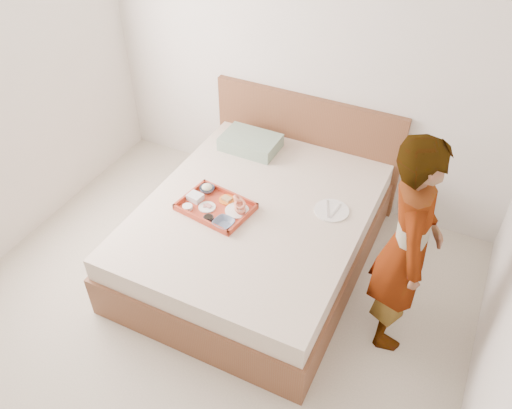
{
  "coord_description": "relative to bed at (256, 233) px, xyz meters",
  "views": [
    {
      "loc": [
        1.32,
        -1.55,
        2.99
      ],
      "look_at": [
        0.12,
        0.9,
        0.65
      ],
      "focal_mm": 36.2,
      "sensor_mm": 36.0,
      "label": 1
    }
  ],
  "objects": [
    {
      "name": "sauce_dish",
      "position": [
        -0.23,
        -0.28,
        0.29
      ],
      "size": [
        0.08,
        0.08,
        0.03
      ],
      "primitive_type": "cylinder",
      "rotation": [
        0.0,
        0.0,
        -0.15
      ],
      "color": "black",
      "rests_on": "tray"
    },
    {
      "name": "bread_plate",
      "position": [
        -0.22,
        -0.04,
        0.28
      ],
      "size": [
        0.14,
        0.14,
        0.01
      ],
      "primitive_type": "cylinder",
      "rotation": [
        0.0,
        0.0,
        -0.15
      ],
      "color": "orange",
      "rests_on": "tray"
    },
    {
      "name": "pillow",
      "position": [
        -0.37,
        0.66,
        0.32
      ],
      "size": [
        0.47,
        0.32,
        0.11
      ],
      "primitive_type": "cube",
      "rotation": [
        0.0,
        0.0,
        -0.01
      ],
      "color": "#98A699",
      "rests_on": "bed"
    },
    {
      "name": "cheese_round",
      "position": [
        -0.43,
        -0.25,
        0.29
      ],
      "size": [
        0.08,
        0.08,
        0.03
      ],
      "primitive_type": "cylinder",
      "rotation": [
        0.0,
        0.0,
        -0.15
      ],
      "color": "white",
      "rests_on": "tray"
    },
    {
      "name": "ground",
      "position": [
        -0.07,
        -1.0,
        -0.27
      ],
      "size": [
        3.5,
        4.0,
        0.01
      ],
      "primitive_type": "cube",
      "color": "beige",
      "rests_on": "ground"
    },
    {
      "name": "navy_bowl_big",
      "position": [
        -0.11,
        -0.28,
        0.3
      ],
      "size": [
        0.16,
        0.16,
        0.04
      ],
      "primitive_type": "imported",
      "rotation": [
        0.0,
        0.0,
        -0.15
      ],
      "color": "#16274B",
      "rests_on": "tray"
    },
    {
      "name": "wall_back",
      "position": [
        -0.07,
        1.0,
        1.04
      ],
      "size": [
        3.5,
        0.01,
        2.6
      ],
      "primitive_type": "cube",
      "color": "silver",
      "rests_on": "ground"
    },
    {
      "name": "dinner_plate",
      "position": [
        0.51,
        0.2,
        0.27
      ],
      "size": [
        0.27,
        0.27,
        0.01
      ],
      "primitive_type": "cylinder",
      "rotation": [
        0.0,
        0.0,
        0.06
      ],
      "color": "white",
      "rests_on": "bed"
    },
    {
      "name": "salad_bowl",
      "position": [
        -0.4,
        -0.01,
        0.3
      ],
      "size": [
        0.13,
        0.13,
        0.03
      ],
      "primitive_type": "imported",
      "rotation": [
        0.0,
        0.0,
        -0.15
      ],
      "color": "#16274B",
      "rests_on": "tray"
    },
    {
      "name": "tray",
      "position": [
        -0.25,
        -0.15,
        0.29
      ],
      "size": [
        0.55,
        0.44,
        0.05
      ],
      "primitive_type": "cube",
      "rotation": [
        0.0,
        0.0,
        -0.15
      ],
      "color": "#AB3118",
      "rests_on": "bed"
    },
    {
      "name": "person",
      "position": [
        1.11,
        -0.19,
        0.52
      ],
      "size": [
        0.49,
        0.64,
        1.56
      ],
      "primitive_type": "imported",
      "rotation": [
        0.0,
        0.0,
        1.8
      ],
      "color": "beige",
      "rests_on": "ground"
    },
    {
      "name": "prawn_plate",
      "position": [
        -0.09,
        -0.12,
        0.28
      ],
      "size": [
        0.2,
        0.2,
        0.01
      ],
      "primitive_type": "cylinder",
      "rotation": [
        0.0,
        0.0,
        -0.15
      ],
      "color": "white",
      "rests_on": "tray"
    },
    {
      "name": "bed",
      "position": [
        0.0,
        0.0,
        0.0
      ],
      "size": [
        1.65,
        2.0,
        0.53
      ],
      "primitive_type": "cube",
      "color": "brown",
      "rests_on": "ground"
    },
    {
      "name": "meat_plate",
      "position": [
        -0.31,
        -0.18,
        0.28
      ],
      "size": [
        0.14,
        0.14,
        0.01
      ],
      "primitive_type": "cylinder",
      "rotation": [
        0.0,
        0.0,
        -0.15
      ],
      "color": "white",
      "rests_on": "tray"
    },
    {
      "name": "plastic_tub",
      "position": [
        -0.43,
        -0.13,
        0.3
      ],
      "size": [
        0.12,
        0.1,
        0.05
      ],
      "primitive_type": "cube",
      "rotation": [
        0.0,
        0.0,
        -0.15
      ],
      "color": "silver",
      "rests_on": "tray"
    },
    {
      "name": "headboard",
      "position": [
        0.0,
        0.97,
        0.21
      ],
      "size": [
        1.65,
        0.06,
        0.95
      ],
      "primitive_type": "cube",
      "color": "brown",
      "rests_on": "ground"
    }
  ]
}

